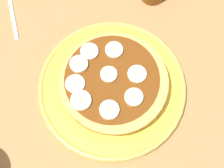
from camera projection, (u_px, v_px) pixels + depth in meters
The scene contains 13 objects.
ground_plane at pixel (112, 92), 65.38cm from camera, with size 140.00×140.00×3.00cm, color olive.
plate at pixel (112, 87), 63.03cm from camera, with size 28.01×28.01×1.86cm.
pancake_stack at pixel (113, 83), 60.48cm from camera, with size 20.11×19.88×4.24cm.
banana_slice_0 at pixel (110, 74), 58.57cm from camera, with size 2.98×2.98×0.90cm.
banana_slice_1 at pixel (75, 84), 58.00cm from camera, with size 3.41×3.41×0.68cm.
banana_slice_2 at pixel (137, 74), 58.58cm from camera, with size 3.31×3.31×0.80cm.
banana_slice_3 at pixel (89, 52), 60.08cm from camera, with size 3.24×3.24×0.86cm.
banana_slice_4 at pixel (135, 96), 57.03cm from camera, with size 3.21×3.21×1.03cm.
banana_slice_5 at pixel (79, 64), 59.12cm from camera, with size 3.25×3.25×1.02cm.
banana_slice_6 at pixel (109, 110), 56.20cm from camera, with size 3.38×3.38×1.00cm.
banana_slice_7 at pixel (81, 101), 56.81cm from camera, with size 3.55×3.55×0.94cm.
banana_slice_8 at pixel (114, 50), 60.24cm from camera, with size 3.21×3.21×0.78cm.
fork at pixel (11, 9), 69.91cm from camera, with size 11.69×7.46×0.50cm.
Camera 1 is at (15.04, -15.25, 60.29)cm, focal length 53.53 mm.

